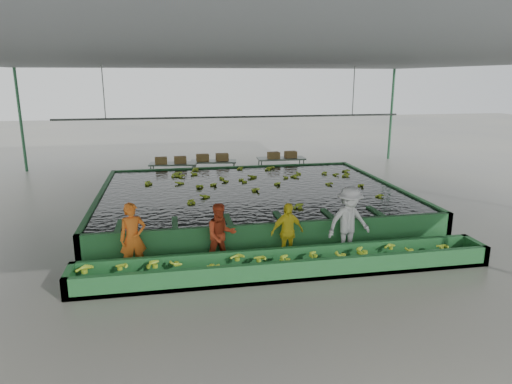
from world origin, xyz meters
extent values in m
plane|color=gray|center=(0.00, 0.00, 0.00)|extent=(80.00, 80.00, 0.00)
cube|color=slate|center=(0.00, 0.00, 5.00)|extent=(20.00, 22.00, 0.04)
cube|color=black|center=(0.00, 1.50, 0.85)|extent=(9.70, 7.70, 0.00)
cylinder|color=#59605B|center=(0.00, 5.00, 3.00)|extent=(0.08, 0.08, 14.00)
cylinder|color=#59605B|center=(-5.00, 5.00, 4.00)|extent=(0.04, 0.04, 2.00)
cylinder|color=#59605B|center=(5.00, 5.00, 4.00)|extent=(0.04, 0.04, 2.00)
imported|color=orange|center=(-3.59, -2.80, 0.86)|extent=(0.71, 0.55, 1.72)
imported|color=#B53A1C|center=(-1.51, -2.80, 0.80)|extent=(0.86, 0.72, 1.60)
imported|color=yellow|center=(0.17, -2.80, 0.76)|extent=(0.95, 0.56, 1.52)
imported|color=silver|center=(1.81, -2.80, 0.93)|extent=(1.31, 0.90, 1.87)
camera|label=1|loc=(-2.64, -13.34, 4.55)|focal=32.00mm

